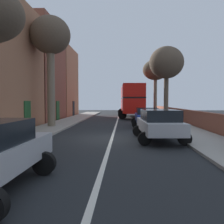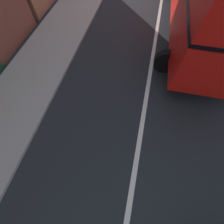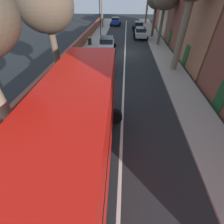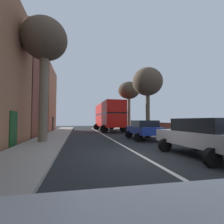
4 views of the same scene
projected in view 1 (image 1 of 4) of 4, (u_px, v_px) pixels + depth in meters
The scene contains 10 objects.
ground_plane at pixel (112, 138), 12.97m from camera, with size 84.00×84.00×0.00m, color black.
road_centre_line at pixel (112, 138), 12.97m from camera, with size 0.16×54.00×0.01m, color silver.
sidewalk_left at pixel (26, 137), 13.21m from camera, with size 2.60×60.00×0.12m, color #9E998E.
sidewalk_right at pixel (201, 138), 12.73m from camera, with size 2.60×60.00×0.12m, color #9E998E.
double_decker_bus at pixel (132, 99), 30.23m from camera, with size 3.76×10.22×4.06m.
parked_car_silver_right_2 at pixel (159, 123), 12.16m from camera, with size 2.65×4.65×1.64m.
parked_car_blue_right_3 at pixel (146, 116), 18.73m from camera, with size 2.44×4.03×1.55m.
street_tree_right_1 at pixel (155, 71), 29.17m from camera, with size 3.19×3.19×7.18m.
street_tree_left_4 at pixel (51, 39), 18.17m from camera, with size 3.11×3.11×8.61m.
street_tree_right_5 at pixel (166, 63), 22.92m from camera, with size 3.36×3.36×7.36m.
Camera 1 is at (0.63, -12.87, 2.06)m, focal length 37.31 mm.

